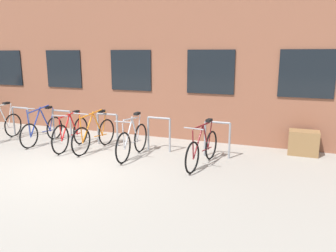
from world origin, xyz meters
TOP-DOWN VIEW (x-y plane):
  - ground_plane at (0.00, 0.00)m, footprint 42.00×42.00m
  - storefront_building at (-0.00, 6.56)m, footprint 28.00×6.76m
  - bike_rack at (-0.08, 1.90)m, footprint 6.64×0.05m
  - bicycle_maroon at (2.74, 1.22)m, footprint 0.44×1.75m
  - bicycle_white at (-3.21, 1.27)m, footprint 0.44×1.66m
  - bicycle_silver at (1.01, 1.22)m, footprint 0.44×1.68m
  - bicycle_red at (-0.82, 1.29)m, footprint 0.44×1.72m
  - bicycle_orange at (-0.18, 1.41)m, footprint 0.44×1.80m
  - bicycle_blue at (-1.89, 1.44)m, footprint 0.44×1.68m
  - planter_box at (4.86, 2.85)m, footprint 0.70×0.44m

SIDE VIEW (x-z plane):
  - ground_plane at x=0.00m, z-range 0.00..0.00m
  - planter_box at x=4.86m, z-range 0.00..0.60m
  - bicycle_blue at x=-1.89m, z-range -0.16..0.91m
  - bicycle_maroon at x=2.74m, z-range -0.13..0.88m
  - bicycle_white at x=-3.21m, z-range -0.15..0.93m
  - bicycle_orange at x=-0.18m, z-range -0.14..0.92m
  - bicycle_silver at x=1.01m, z-range -0.14..0.92m
  - bicycle_red at x=-0.82m, z-range -0.10..0.89m
  - bike_rack at x=-0.08m, z-range 0.10..0.98m
  - storefront_building at x=0.00m, z-range 0.00..5.09m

